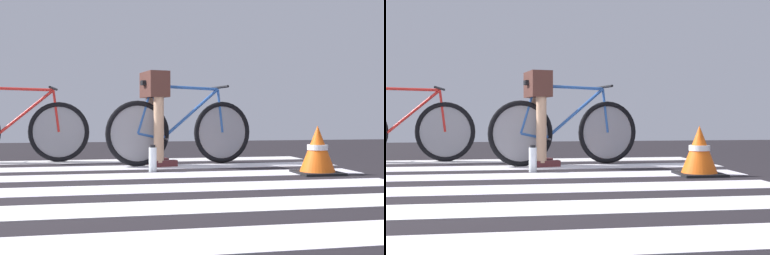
{
  "view_description": "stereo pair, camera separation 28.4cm",
  "coord_description": "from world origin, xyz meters",
  "views": [
    {
      "loc": [
        0.13,
        -3.29,
        0.56
      ],
      "look_at": [
        1.23,
        2.38,
        0.43
      ],
      "focal_mm": 44.35,
      "sensor_mm": 36.0,
      "label": 1
    },
    {
      "loc": [
        0.41,
        -3.29,
        0.56
      ],
      "look_at": [
        1.23,
        2.38,
        0.43
      ],
      "focal_mm": 44.35,
      "sensor_mm": 36.0,
      "label": 2
    }
  ],
  "objects": [
    {
      "name": "ground",
      "position": [
        0.0,
        0.0,
        0.01
      ],
      "size": [
        18.0,
        14.0,
        0.02
      ],
      "color": "black"
    },
    {
      "name": "crosswalk_markings",
      "position": [
        0.01,
        -0.14,
        0.02
      ],
      "size": [
        5.39,
        5.78,
        0.0
      ],
      "color": "silver",
      "rests_on": "ground"
    },
    {
      "name": "cyclist_1_of_2",
      "position": [
        0.72,
        1.89,
        0.69
      ],
      "size": [
        0.38,
        0.45,
        1.03
      ],
      "rotation": [
        0.0,
        0.0,
        0.21
      ],
      "color": "tan",
      "rests_on": "ground"
    },
    {
      "name": "traffic_cone",
      "position": [
        2.14,
        0.86,
        0.24
      ],
      "size": [
        0.4,
        0.4,
        0.46
      ],
      "color": "black",
      "rests_on": "ground"
    },
    {
      "name": "bicycle_2_of_2",
      "position": [
        -0.87,
        2.59,
        0.41
      ],
      "size": [
        1.74,
        0.52,
        0.93
      ],
      "rotation": [
        0.0,
        0.0,
        -0.06
      ],
      "color": "black",
      "rests_on": "ground"
    },
    {
      "name": "water_bottle",
      "position": [
        0.63,
        1.33,
        0.15
      ],
      "size": [
        0.08,
        0.08,
        0.26
      ],
      "color": "white",
      "rests_on": "ground"
    },
    {
      "name": "bicycle_1_of_2",
      "position": [
        1.03,
        1.96,
        0.41
      ],
      "size": [
        1.71,
        0.57,
        0.93
      ],
      "rotation": [
        0.0,
        0.0,
        0.21
      ],
      "color": "black",
      "rests_on": "ground"
    }
  ]
}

